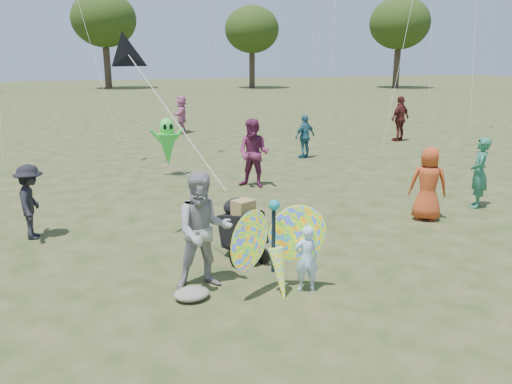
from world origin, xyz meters
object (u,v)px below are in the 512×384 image
at_px(crowd_c, 305,136).
at_px(jogging_stroller, 242,225).
at_px(crowd_j, 181,114).
at_px(crowd_b, 31,202).
at_px(butterfly_kite, 276,249).
at_px(child_girl, 306,258).
at_px(adult_man, 203,231).
at_px(crowd_f, 479,173).
at_px(crowd_h, 400,119).
at_px(crowd_a, 428,184).
at_px(alien_kite, 168,144).
at_px(crowd_e, 254,153).

bearing_deg(crowd_c, jogging_stroller, 37.52).
bearing_deg(crowd_j, crowd_c, 38.08).
relative_size(crowd_b, butterfly_kite, 0.85).
height_order(child_girl, crowd_j, crowd_j).
xyz_separation_m(adult_man, crowd_f, (7.17, 1.83, -0.08)).
distance_m(crowd_c, crowd_h, 5.83).
height_order(adult_man, crowd_a, adult_man).
relative_size(butterfly_kite, alien_kite, 1.00).
xyz_separation_m(crowd_j, alien_kite, (-2.39, -8.69, 0.09)).
bearing_deg(crowd_b, crowd_e, -62.74).
bearing_deg(jogging_stroller, crowd_h, 21.12).
bearing_deg(adult_man, child_girl, -19.69).
relative_size(adult_man, crowd_f, 1.09).
height_order(crowd_a, jogging_stroller, crowd_a).
height_order(crowd_f, crowd_j, crowd_j).
xyz_separation_m(crowd_e, crowd_f, (4.25, -3.72, -0.10)).
distance_m(crowd_a, crowd_f, 1.78).
relative_size(child_girl, crowd_c, 0.67).
relative_size(child_girl, crowd_h, 0.54).
bearing_deg(crowd_b, alien_kite, -33.81).
relative_size(crowd_h, alien_kite, 1.09).
bearing_deg(crowd_b, child_girl, -130.17).
height_order(crowd_j, jogging_stroller, crowd_j).
xyz_separation_m(crowd_b, butterfly_kite, (3.48, -3.93, -0.02)).
relative_size(crowd_a, butterfly_kite, 0.93).
bearing_deg(crowd_f, crowd_b, -54.87).
bearing_deg(crowd_c, crowd_b, 12.97).
bearing_deg(jogging_stroller, alien_kite, 67.64).
distance_m(crowd_b, crowd_h, 15.94).
relative_size(crowd_b, alien_kite, 0.85).
bearing_deg(crowd_b, jogging_stroller, -119.83).
distance_m(crowd_a, crowd_j, 15.06).
height_order(crowd_c, crowd_j, crowd_j).
xyz_separation_m(crowd_e, crowd_h, (8.63, 5.17, 0.02)).
distance_m(butterfly_kite, alien_kite, 8.36).
bearing_deg(butterfly_kite, crowd_a, 25.22).
bearing_deg(crowd_h, crowd_c, 1.19).
bearing_deg(crowd_e, crowd_f, 1.37).
height_order(child_girl, crowd_c, crowd_c).
distance_m(jogging_stroller, butterfly_kite, 1.51).
relative_size(child_girl, jogging_stroller, 0.91).
bearing_deg(crowd_h, crowd_a, 37.82).
xyz_separation_m(child_girl, adult_man, (-1.40, 0.67, 0.39)).
xyz_separation_m(adult_man, butterfly_kite, (0.93, -0.62, -0.19)).
distance_m(crowd_j, alien_kite, 9.01).
bearing_deg(crowd_f, adult_man, -31.89).
bearing_deg(alien_kite, crowd_j, 74.59).
bearing_deg(crowd_b, butterfly_kite, -133.43).
xyz_separation_m(child_girl, crowd_j, (2.00, 17.10, 0.36)).
bearing_deg(child_girl, butterfly_kite, 3.31).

